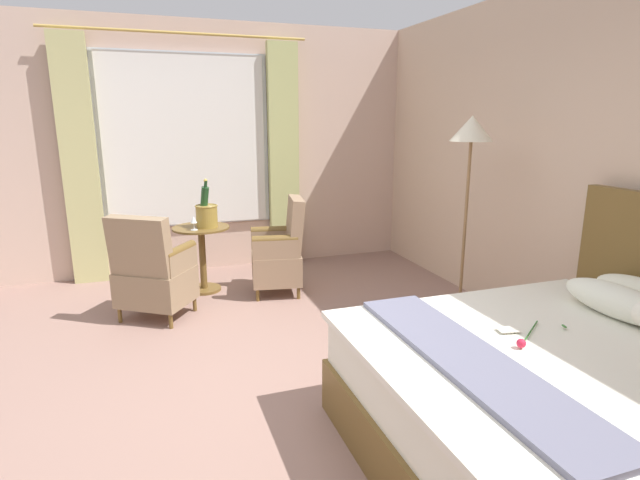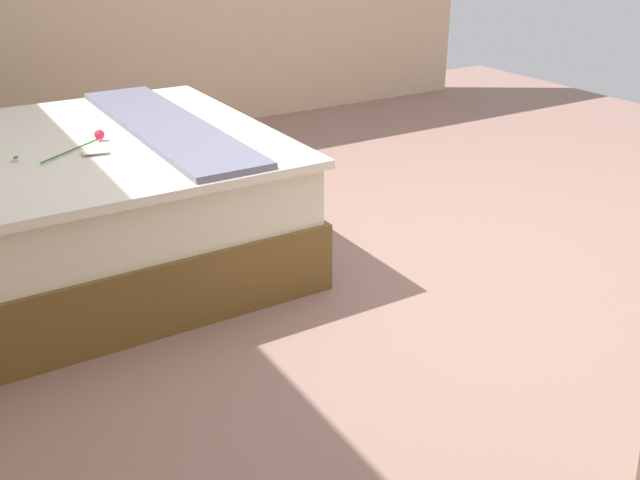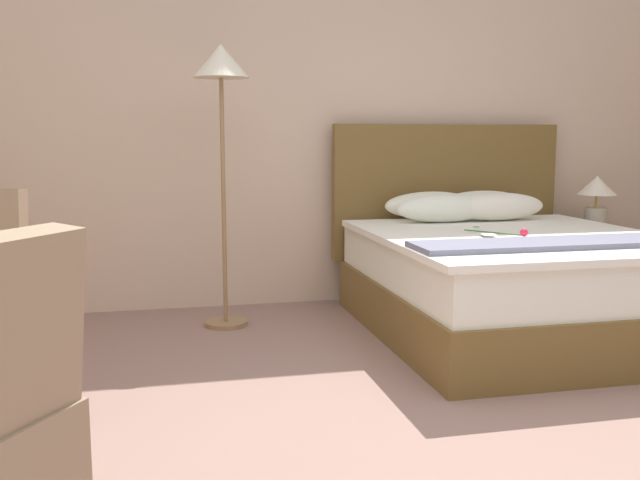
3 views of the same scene
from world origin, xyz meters
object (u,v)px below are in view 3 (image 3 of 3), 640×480
at_px(bed, 504,273).
at_px(nightstand, 593,262).
at_px(bedside_lamp, 597,193).
at_px(floor_lamp_brass, 221,88).

xyz_separation_m(bed, nightstand, (1.13, 0.72, -0.10)).
relative_size(nightstand, bedside_lamp, 1.41).
height_order(bedside_lamp, floor_lamp_brass, floor_lamp_brass).
relative_size(bed, nightstand, 3.81).
height_order(nightstand, floor_lamp_brass, floor_lamp_brass).
bearing_deg(nightstand, bed, -147.32).
bearing_deg(bedside_lamp, nightstand, 0.00).
bearing_deg(floor_lamp_brass, nightstand, 4.16).
distance_m(bed, floor_lamp_brass, 2.15).
height_order(bed, nightstand, bed).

